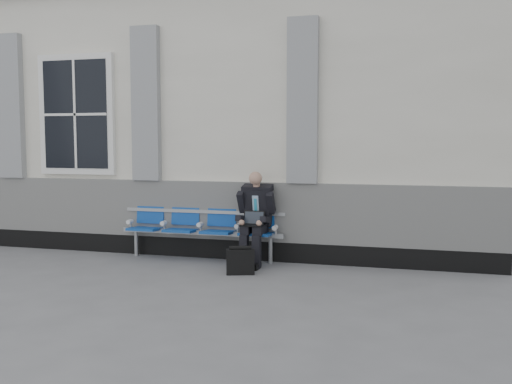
% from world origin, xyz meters
% --- Properties ---
extents(ground, '(70.00, 70.00, 0.00)m').
position_xyz_m(ground, '(0.00, 0.00, 0.00)').
color(ground, slate).
rests_on(ground, ground).
extents(station_building, '(14.40, 4.40, 4.49)m').
position_xyz_m(station_building, '(-0.02, 3.47, 2.22)').
color(station_building, silver).
rests_on(station_building, ground).
extents(bench, '(2.60, 0.47, 0.91)m').
position_xyz_m(bench, '(2.56, 1.32, 0.55)').
color(bench, '#9EA0A3').
rests_on(bench, ground).
extents(businessman, '(0.54, 0.73, 1.37)m').
position_xyz_m(businessman, '(3.46, 1.19, 0.75)').
color(businessman, black).
rests_on(businessman, ground).
extents(briefcase, '(0.41, 0.27, 0.39)m').
position_xyz_m(briefcase, '(3.42, 0.53, 0.18)').
color(briefcase, black).
rests_on(briefcase, ground).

